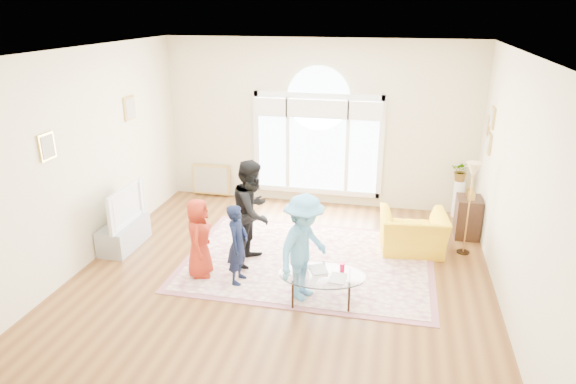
% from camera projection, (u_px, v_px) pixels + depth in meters
% --- Properties ---
extents(ground, '(6.00, 6.00, 0.00)m').
position_uv_depth(ground, '(284.00, 272.00, 7.64)').
color(ground, '#583418').
rests_on(ground, ground).
extents(room_shell, '(6.00, 6.00, 6.00)m').
position_uv_depth(room_shell, '(317.00, 128.00, 9.70)').
color(room_shell, beige).
rests_on(room_shell, ground).
extents(area_rug, '(3.60, 2.60, 0.02)m').
position_uv_depth(area_rug, '(308.00, 261.00, 7.97)').
color(area_rug, beige).
rests_on(area_rug, ground).
extents(rug_border, '(3.80, 2.80, 0.01)m').
position_uv_depth(rug_border, '(308.00, 261.00, 7.97)').
color(rug_border, '#995C65').
rests_on(rug_border, ground).
extents(tv_console, '(0.45, 1.00, 0.42)m').
position_uv_depth(tv_console, '(124.00, 235.00, 8.40)').
color(tv_console, '#989AA1').
rests_on(tv_console, ground).
extents(television, '(0.17, 1.08, 0.62)m').
position_uv_depth(television, '(121.00, 205.00, 8.22)').
color(television, black).
rests_on(television, tv_console).
extents(coffee_table, '(1.21, 0.83, 0.54)m').
position_uv_depth(coffee_table, '(322.00, 275.00, 6.75)').
color(coffee_table, silver).
rests_on(coffee_table, ground).
extents(armchair, '(1.11, 1.00, 0.66)m').
position_uv_depth(armchair, '(413.00, 233.00, 8.18)').
color(armchair, yellow).
rests_on(armchair, ground).
extents(side_cabinet, '(0.40, 0.50, 0.70)m').
position_uv_depth(side_cabinet, '(468.00, 217.00, 8.73)').
color(side_cabinet, black).
rests_on(side_cabinet, ground).
extents(floor_lamp, '(0.28, 0.28, 1.51)m').
position_uv_depth(floor_lamp, '(473.00, 177.00, 7.82)').
color(floor_lamp, black).
rests_on(floor_lamp, ground).
extents(plant_pedestal, '(0.20, 0.20, 0.70)m').
position_uv_depth(plant_pedestal, '(458.00, 199.00, 9.56)').
color(plant_pedestal, white).
rests_on(plant_pedestal, ground).
extents(potted_plant, '(0.41, 0.38, 0.38)m').
position_uv_depth(potted_plant, '(461.00, 171.00, 9.38)').
color(potted_plant, '#33722D').
rests_on(potted_plant, plant_pedestal).
extents(leaning_picture, '(0.80, 0.14, 0.62)m').
position_uv_depth(leaning_picture, '(212.00, 195.00, 10.74)').
color(leaning_picture, tan).
rests_on(leaning_picture, ground).
extents(child_red, '(0.47, 0.63, 1.17)m').
position_uv_depth(child_red, '(199.00, 238.00, 7.36)').
color(child_red, '#A62916').
rests_on(child_red, area_rug).
extents(child_navy, '(0.29, 0.44, 1.17)m').
position_uv_depth(child_navy, '(238.00, 244.00, 7.17)').
color(child_navy, black).
rests_on(child_navy, area_rug).
extents(child_black, '(0.72, 0.86, 1.62)m').
position_uv_depth(child_black, '(252.00, 212.00, 7.69)').
color(child_black, black).
rests_on(child_black, area_rug).
extents(child_blue, '(0.88, 1.09, 1.47)m').
position_uv_depth(child_blue, '(304.00, 247.00, 6.73)').
color(child_blue, '#54A1D7').
rests_on(child_blue, area_rug).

